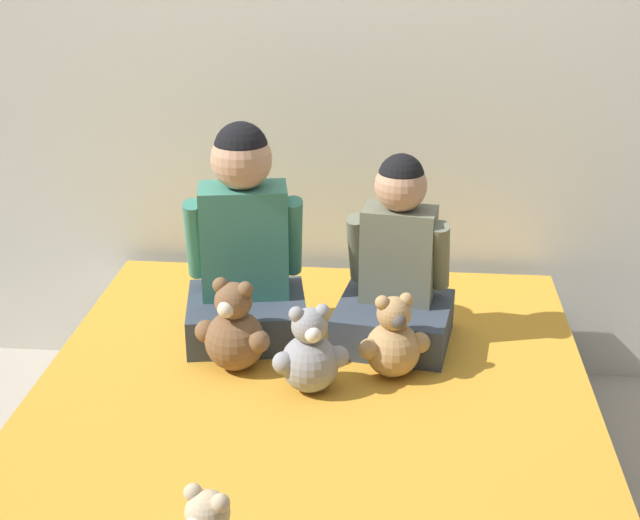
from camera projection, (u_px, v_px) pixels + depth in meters
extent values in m
cube|color=silver|center=(339.00, 32.00, 2.99)|extent=(8.00, 0.06, 2.50)
cube|color=#473828|center=(308.00, 511.00, 2.46)|extent=(1.55, 1.94, 0.22)
cube|color=silver|center=(308.00, 451.00, 2.38)|extent=(1.52, 1.90, 0.18)
cube|color=gold|center=(307.00, 417.00, 2.34)|extent=(1.54, 1.92, 0.03)
cube|color=#384251|center=(247.00, 317.00, 2.71)|extent=(0.40, 0.37, 0.12)
cube|color=#3D8470|center=(244.00, 241.00, 2.67)|extent=(0.28, 0.19, 0.34)
sphere|color=tan|center=(241.00, 159.00, 2.57)|extent=(0.18, 0.18, 0.18)
sphere|color=black|center=(241.00, 149.00, 2.56)|extent=(0.16, 0.16, 0.16)
cylinder|color=#3D8470|center=(195.00, 240.00, 2.65)|extent=(0.08, 0.15, 0.28)
cylinder|color=#3D8470|center=(293.00, 237.00, 2.67)|extent=(0.08, 0.15, 0.28)
cube|color=#384251|center=(393.00, 323.00, 2.68)|extent=(0.37, 0.36, 0.12)
cube|color=slate|center=(398.00, 254.00, 2.64)|extent=(0.23, 0.15, 0.29)
sphere|color=tan|center=(401.00, 186.00, 2.56)|extent=(0.15, 0.15, 0.15)
sphere|color=black|center=(401.00, 177.00, 2.54)|extent=(0.13, 0.13, 0.13)
cylinder|color=slate|center=(358.00, 248.00, 2.66)|extent=(0.08, 0.14, 0.24)
cylinder|color=slate|center=(440.00, 256.00, 2.61)|extent=(0.08, 0.14, 0.24)
sphere|color=brown|center=(235.00, 340.00, 2.52)|extent=(0.17, 0.17, 0.17)
sphere|color=brown|center=(233.00, 301.00, 2.47)|extent=(0.11, 0.11, 0.11)
sphere|color=beige|center=(226.00, 309.00, 2.44)|extent=(0.05, 0.05, 0.05)
sphere|color=brown|center=(220.00, 285.00, 2.47)|extent=(0.04, 0.04, 0.04)
sphere|color=brown|center=(245.00, 289.00, 2.44)|extent=(0.04, 0.04, 0.04)
sphere|color=brown|center=(206.00, 331.00, 2.53)|extent=(0.07, 0.07, 0.07)
sphere|color=brown|center=(258.00, 341.00, 2.47)|extent=(0.07, 0.07, 0.07)
sphere|color=tan|center=(393.00, 349.00, 2.49)|extent=(0.16, 0.16, 0.16)
sphere|color=tan|center=(394.00, 314.00, 2.45)|extent=(0.10, 0.10, 0.10)
sphere|color=#4C4742|center=(399.00, 322.00, 2.41)|extent=(0.04, 0.04, 0.04)
sphere|color=tan|center=(382.00, 303.00, 2.42)|extent=(0.04, 0.04, 0.04)
sphere|color=tan|center=(406.00, 300.00, 2.44)|extent=(0.04, 0.04, 0.04)
sphere|color=tan|center=(369.00, 349.00, 2.45)|extent=(0.06, 0.06, 0.06)
sphere|color=tan|center=(420.00, 343.00, 2.49)|extent=(0.06, 0.06, 0.06)
sphere|color=#939399|center=(310.00, 363.00, 2.41)|extent=(0.16, 0.16, 0.16)
sphere|color=#939399|center=(309.00, 326.00, 2.37)|extent=(0.10, 0.10, 0.10)
sphere|color=white|center=(313.00, 334.00, 2.33)|extent=(0.04, 0.04, 0.04)
sphere|color=#939399|center=(296.00, 314.00, 2.35)|extent=(0.04, 0.04, 0.04)
sphere|color=#939399|center=(322.00, 311.00, 2.36)|extent=(0.04, 0.04, 0.04)
sphere|color=#939399|center=(283.00, 363.00, 2.38)|extent=(0.06, 0.06, 0.06)
sphere|color=#939399|center=(338.00, 356.00, 2.41)|extent=(0.06, 0.06, 0.06)
sphere|color=#D1B78E|center=(208.00, 513.00, 1.69)|extent=(0.09, 0.09, 0.09)
sphere|color=#D1B78E|center=(193.00, 493.00, 1.70)|extent=(0.04, 0.04, 0.04)
sphere|color=#D1B78E|center=(220.00, 503.00, 1.67)|extent=(0.04, 0.04, 0.04)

